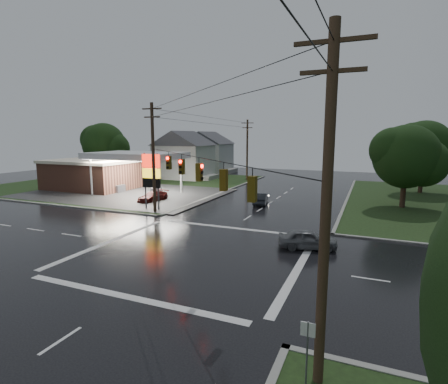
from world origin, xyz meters
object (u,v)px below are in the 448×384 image
at_px(pylon_sign, 151,172).
at_px(car_crossing, 307,239).
at_px(house_near, 184,154).
at_px(tree_nw_behind, 105,144).
at_px(gas_station, 101,172).
at_px(utility_pole_nw, 153,157).
at_px(car_north, 261,199).
at_px(tree_ne_far, 425,148).
at_px(house_far, 208,151).
at_px(tree_ne_near, 408,157).
at_px(car_pump, 153,196).
at_px(utility_pole_n, 247,149).
at_px(utility_pole_se, 326,208).

distance_m(pylon_sign, car_crossing, 18.87).
distance_m(house_near, tree_nw_behind, 14.33).
height_order(gas_station, utility_pole_nw, utility_pole_nw).
xyz_separation_m(tree_nw_behind, car_north, (33.04, -12.07, -5.52)).
distance_m(gas_station, utility_pole_nw, 19.38).
bearing_deg(car_north, tree_ne_far, -148.48).
distance_m(house_near, car_north, 27.33).
bearing_deg(gas_station, car_crossing, -25.86).
xyz_separation_m(house_far, tree_ne_near, (36.09, -26.01, 1.16)).
relative_size(tree_nw_behind, tree_ne_near, 1.11).
distance_m(house_far, car_pump, 34.74).
distance_m(pylon_sign, tree_ne_near, 27.23).
relative_size(gas_station, tree_ne_near, 2.92).
height_order(house_near, car_north, house_near).
relative_size(tree_ne_far, car_crossing, 2.42).
bearing_deg(house_far, car_pump, -75.40).
bearing_deg(car_pump, tree_nw_behind, 153.24).
xyz_separation_m(pylon_sign, utility_pole_n, (1.00, 27.50, 1.46)).
xyz_separation_m(tree_ne_far, car_crossing, (-10.28, -30.07, -5.49)).
relative_size(pylon_sign, house_far, 0.54).
xyz_separation_m(pylon_sign, car_crossing, (17.37, -6.58, -3.32)).
height_order(tree_ne_near, car_pump, tree_ne_near).
bearing_deg(utility_pole_n, gas_station, -131.47).
xyz_separation_m(utility_pole_se, house_near, (-30.45, 45.50, -1.32)).
xyz_separation_m(utility_pole_nw, utility_pole_n, (0.00, 28.50, -0.25)).
distance_m(gas_station, car_north, 25.01).
bearing_deg(tree_ne_near, tree_nw_behind, 170.53).
bearing_deg(house_near, tree_nw_behind, -155.02).
bearing_deg(utility_pole_nw, utility_pole_n, 90.00).
distance_m(utility_pole_se, car_pump, 33.52).
height_order(utility_pole_n, car_north, utility_pole_n).
bearing_deg(gas_station, car_pump, -22.38).
height_order(house_near, car_pump, house_near).
height_order(pylon_sign, utility_pole_se, utility_pole_se).
xyz_separation_m(utility_pole_se, tree_nw_behind, (-43.34, 39.49, 0.46)).
relative_size(pylon_sign, car_north, 1.50).
bearing_deg(pylon_sign, tree_ne_near, 25.01).
height_order(house_far, tree_ne_far, tree_ne_far).
distance_m(gas_station, house_far, 28.61).
xyz_separation_m(utility_pole_nw, car_pump, (-3.75, 5.08, -5.12)).
xyz_separation_m(utility_pole_nw, car_north, (8.70, 8.43, -5.06)).
bearing_deg(tree_ne_far, tree_ne_near, -104.07).
bearing_deg(tree_ne_far, utility_pole_se, -99.98).
distance_m(tree_nw_behind, car_north, 35.61).
xyz_separation_m(utility_pole_se, car_pump, (-22.75, 24.08, -5.12)).
bearing_deg(utility_pole_nw, house_far, 107.92).
distance_m(utility_pole_nw, tree_nw_behind, 31.82).
xyz_separation_m(utility_pole_n, tree_ne_far, (26.65, -4.01, 0.71)).
relative_size(utility_pole_se, car_pump, 2.65).
height_order(gas_station, pylon_sign, pylon_sign).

